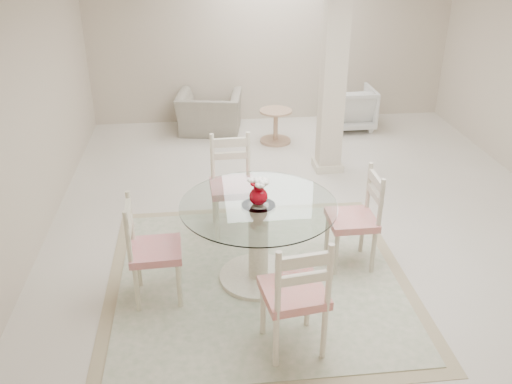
{
  "coord_description": "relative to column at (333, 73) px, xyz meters",
  "views": [
    {
      "loc": [
        -1.26,
        -5.48,
        3.13
      ],
      "look_at": [
        -0.76,
        -1.0,
        0.85
      ],
      "focal_mm": 38.0,
      "sensor_mm": 36.0,
      "label": 1
    }
  ],
  "objects": [
    {
      "name": "ground",
      "position": [
        -0.5,
        -1.3,
        -1.35
      ],
      "size": [
        7.0,
        7.0,
        0.0
      ],
      "primitive_type": "plane",
      "color": "silver",
      "rests_on": "ground"
    },
    {
      "name": "room_shell",
      "position": [
        -0.5,
        -1.3,
        0.51
      ],
      "size": [
        6.02,
        7.02,
        2.71
      ],
      "color": "beige",
      "rests_on": "ground"
    },
    {
      "name": "column",
      "position": [
        0.0,
        0.0,
        0.0
      ],
      "size": [
        0.3,
        0.3,
        2.7
      ],
      "primitive_type": "cube",
      "color": "beige",
      "rests_on": "ground"
    },
    {
      "name": "area_rug",
      "position": [
        -1.26,
        -2.5,
        -1.34
      ],
      "size": [
        2.89,
        2.89,
        0.02
      ],
      "color": "tan",
      "rests_on": "ground"
    },
    {
      "name": "dining_table",
      "position": [
        -1.26,
        -2.5,
        -0.93
      ],
      "size": [
        1.43,
        1.43,
        0.83
      ],
      "rotation": [
        0.0,
        0.0,
        0.18
      ],
      "color": "#F6E6CA",
      "rests_on": "ground"
    },
    {
      "name": "red_vase",
      "position": [
        -1.26,
        -2.5,
        -0.39
      ],
      "size": [
        0.2,
        0.19,
        0.26
      ],
      "color": "#A90514",
      "rests_on": "dining_table"
    },
    {
      "name": "dining_chair_east",
      "position": [
        -0.25,
        -2.33,
        -0.76
      ],
      "size": [
        0.46,
        0.45,
        1.13
      ],
      "rotation": [
        0.0,
        0.0,
        -1.56
      ],
      "color": "beige",
      "rests_on": "ground"
    },
    {
      "name": "dining_chair_north",
      "position": [
        -1.43,
        -1.49,
        -0.72
      ],
      "size": [
        0.49,
        0.5,
        1.2
      ],
      "rotation": [
        0.0,
        0.0,
        0.03
      ],
      "color": "#F0E6C5",
      "rests_on": "ground"
    },
    {
      "name": "dining_chair_west",
      "position": [
        -2.27,
        -2.67,
        -0.76
      ],
      "size": [
        0.47,
        0.47,
        1.12
      ],
      "rotation": [
        0.0,
        0.0,
        1.61
      ],
      "color": "#ECE5C2",
      "rests_on": "ground"
    },
    {
      "name": "dining_chair_south",
      "position": [
        -1.08,
        -3.51,
        -0.72
      ],
      "size": [
        0.54,
        0.54,
        1.19
      ],
      "rotation": [
        0.0,
        0.0,
        3.28
      ],
      "color": "#F7E9CB",
      "rests_on": "ground"
    },
    {
      "name": "recliner_taupe",
      "position": [
        -1.58,
        1.64,
        -1.02
      ],
      "size": [
        1.13,
        1.02,
        0.65
      ],
      "primitive_type": "imported",
      "rotation": [
        0.0,
        0.0,
        2.98
      ],
      "color": "gray",
      "rests_on": "ground"
    },
    {
      "name": "armchair_white",
      "position": [
        0.73,
        1.58,
        -1.0
      ],
      "size": [
        0.74,
        0.76,
        0.69
      ],
      "primitive_type": "imported",
      "rotation": [
        0.0,
        0.0,
        3.14
      ],
      "color": "silver",
      "rests_on": "ground"
    },
    {
      "name": "side_table",
      "position": [
        -0.58,
        1.08,
        -1.11
      ],
      "size": [
        0.5,
        0.5,
        0.52
      ],
      "color": "tan",
      "rests_on": "ground"
    }
  ]
}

